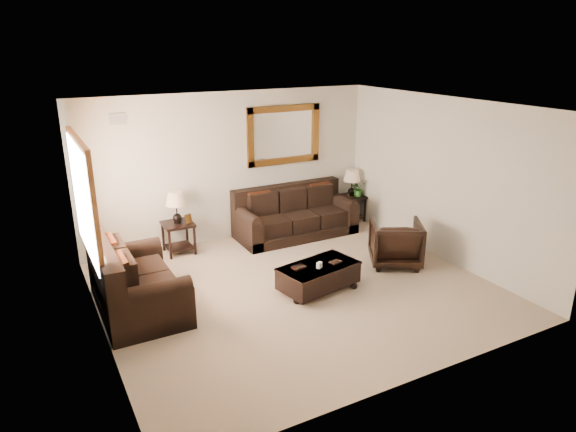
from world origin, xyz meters
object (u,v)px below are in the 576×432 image
sofa (294,218)px  loveseat (133,286)px  end_table_right (352,188)px  armchair (396,241)px  coffee_table (318,274)px  end_table_left (177,213)px

sofa → loveseat: bearing=-155.3°
end_table_right → armchair: bearing=-105.8°
coffee_table → end_table_right: bearing=35.7°
end_table_right → armchair: (-0.61, -2.16, -0.29)m
sofa → end_table_left: bearing=176.1°
coffee_table → loveseat: bearing=153.9°
end_table_left → end_table_right: bearing=0.2°
end_table_right → loveseat: bearing=-160.4°
sofa → loveseat: (-3.35, -1.54, 0.03)m
end_table_right → coffee_table: bearing=-133.1°
loveseat → end_table_left: (1.14, 1.69, 0.36)m
end_table_left → end_table_right: size_ratio=1.04×
armchair → end_table_right: bearing=-75.2°
loveseat → coffee_table: bearing=-105.0°
loveseat → coffee_table: size_ratio=1.38×
end_table_left → armchair: bearing=-35.5°
sofa → loveseat: size_ratio=1.27×
sofa → end_table_left: (-2.21, 0.15, 0.39)m
coffee_table → armchair: size_ratio=1.55×
sofa → loveseat: loveseat is taller
end_table_right → end_table_left: bearing=-179.8°
end_table_left → coffee_table: 2.79m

